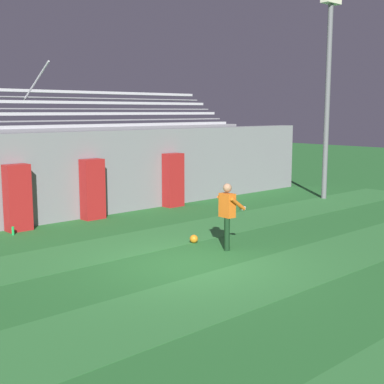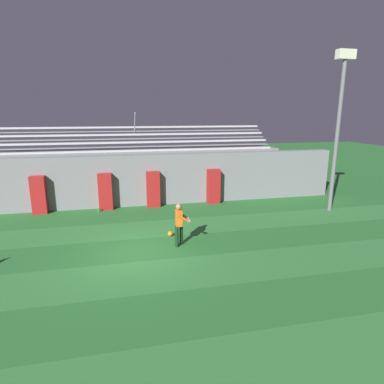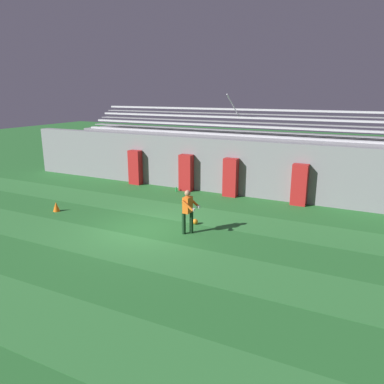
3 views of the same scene
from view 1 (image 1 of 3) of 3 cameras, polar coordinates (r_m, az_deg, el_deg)
The scene contains 12 objects.
ground_plane at distance 12.16m, azimuth -0.44°, elevation -7.81°, with size 80.00×80.00×0.00m, color #286B2D.
turf_stripe_mid at distance 10.98m, azimuth 5.79°, elevation -9.67°, with size 28.00×2.12×0.01m, color #337A38.
turf_stripe_far at distance 14.04m, azimuth -7.29°, elevation -5.62°, with size 28.00×2.12×0.01m, color #337A38.
back_wall at distance 17.18m, azimuth -15.13°, elevation 1.50°, with size 24.00×0.60×2.80m, color gray.
padding_pillar_gate_left at distance 16.21m, azimuth -18.11°, elevation -0.59°, with size 0.70×0.44×1.93m, color #B21E1E.
padding_pillar_gate_right at distance 17.37m, azimuth -10.56°, elevation 0.29°, with size 0.70×0.44×1.93m, color #B21E1E.
padding_pillar_far_right at distance 19.36m, azimuth -2.02°, elevation 1.28°, with size 0.70×0.44×1.93m, color #B21E1E.
bleacher_stand at distance 18.95m, azimuth -17.93°, elevation 2.32°, with size 18.00×3.35×5.03m.
floodlight_pole at distance 21.71m, azimuth 14.35°, elevation 12.50°, with size 0.90×0.36×7.90m.
goalkeeper at distance 13.37m, azimuth 3.82°, elevation -2.12°, with size 0.58×0.59×1.67m.
soccer_ball at distance 14.12m, azimuth 0.20°, elevation -5.02°, with size 0.22×0.22×0.22m, color orange.
water_bottle at distance 15.82m, azimuth -18.55°, elevation -3.95°, with size 0.07×0.07×0.24m, color green.
Camera 1 is at (-7.81, -8.67, 3.44)m, focal length 50.00 mm.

